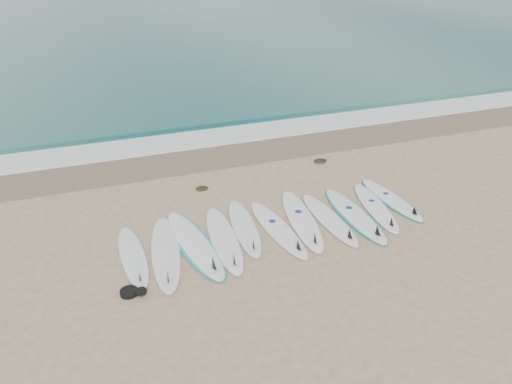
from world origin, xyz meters
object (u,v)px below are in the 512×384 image
object	(u,v)px
surfboard_0	(133,257)
surfboard_5	(279,229)
leash_coil	(132,292)
surfboard_10	(392,199)

from	to	relation	value
surfboard_0	surfboard_5	world-z (taller)	surfboard_5
surfboard_5	leash_coil	world-z (taller)	surfboard_5
surfboard_5	leash_coil	distance (m)	3.39
leash_coil	surfboard_0	bearing A→B (deg)	80.73
surfboard_5	surfboard_10	bearing A→B (deg)	2.06
surfboard_0	surfboard_5	bearing A→B (deg)	-1.78
surfboard_0	surfboard_5	xyz separation A→B (m)	(3.06, -0.03, 0.01)
surfboard_10	surfboard_5	bearing A→B (deg)	-176.33
surfboard_10	surfboard_0	bearing A→B (deg)	-179.79
surfboard_0	leash_coil	distance (m)	1.07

